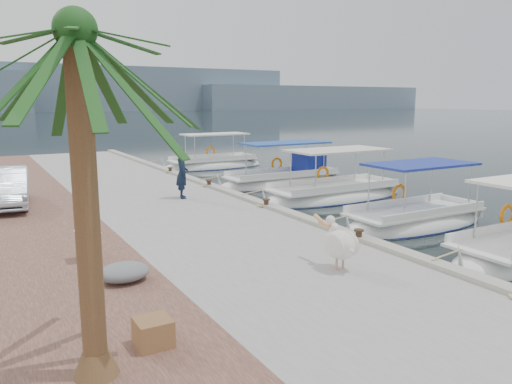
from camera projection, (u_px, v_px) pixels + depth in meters
ground at (297, 229)px, 17.10m from camera, size 400.00×400.00×0.00m
concrete_quay at (164, 205)px, 19.86m from camera, size 6.00×40.00×0.50m
quay_curb at (227, 191)px, 21.16m from camera, size 0.44×40.00×0.12m
cobblestone_strip at (27, 219)px, 17.42m from camera, size 4.00×40.00×0.50m
distant_hills at (77, 92)px, 202.22m from camera, size 330.00×60.00×18.00m
fishing_caique_b at (414, 223)px, 17.37m from camera, size 6.23×2.26×2.83m
fishing_caique_c at (333, 197)px, 22.19m from camera, size 7.48×2.51×2.83m
fishing_caique_d at (284, 182)px, 25.84m from camera, size 7.51×2.17×2.83m
fishing_caique_e at (213, 166)px, 32.45m from camera, size 7.00×2.13×2.83m
mooring_bollards at (266, 202)px, 18.09m from camera, size 0.28×20.28×0.33m
pelican at (339, 243)px, 11.44m from camera, size 0.57×1.52×1.19m
fisherman at (182, 173)px, 19.73m from camera, size 0.64×0.82×1.99m
date_palm at (75, 33)px, 6.25m from camera, size 4.60×4.60×5.62m
parked_car at (5, 187)px, 18.21m from camera, size 1.96×4.49×1.43m
wooden_crate at (153, 332)px, 7.91m from camera, size 0.55×0.55×0.44m
tarp_bundle at (124, 272)px, 10.73m from camera, size 1.10×0.90×0.40m
folding_table at (88, 239)px, 12.09m from camera, size 0.55×0.55×0.73m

